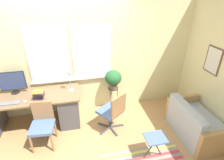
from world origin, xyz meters
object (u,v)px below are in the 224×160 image
object	(u,v)px
plant_stand	(113,90)
desk_chair_wooden	(42,124)
mouse	(25,101)
folding_stool	(155,140)
monitor	(12,82)
couch_loveseat	(195,124)
office_chair_swivel	(113,111)
desk_lamp	(69,76)
book_stack	(39,95)
potted_plant	(113,78)
keyboard	(9,103)

from	to	relation	value
plant_stand	desk_chair_wooden	bearing A→B (deg)	-152.02
mouse	folding_stool	xyz separation A→B (m)	(2.17, -1.06, -0.37)
monitor	couch_loveseat	size ratio (longest dim) A/B	0.42
mouse	office_chair_swivel	distance (m)	1.67
mouse	desk_lamp	xyz separation A→B (m)	(0.85, 0.27, 0.31)
mouse	book_stack	bearing A→B (deg)	18.34
desk_lamp	potted_plant	world-z (taller)	desk_lamp
keyboard	office_chair_swivel	xyz separation A→B (m)	(1.90, -0.27, -0.29)
plant_stand	potted_plant	distance (m)	0.32
mouse	desk_chair_wooden	bearing A→B (deg)	-47.74
desk_chair_wooden	office_chair_swivel	bearing A→B (deg)	8.44
desk_lamp	couch_loveseat	size ratio (longest dim) A/B	0.38
potted_plant	plant_stand	bearing A→B (deg)	45.00
monitor	couch_loveseat	bearing A→B (deg)	-18.38
couch_loveseat	folding_stool	xyz separation A→B (m)	(-1.01, -0.33, 0.14)
couch_loveseat	folding_stool	size ratio (longest dim) A/B	2.57
keyboard	book_stack	distance (m)	0.53
office_chair_swivel	potted_plant	world-z (taller)	potted_plant
monitor	office_chair_swivel	world-z (taller)	monitor
office_chair_swivel	book_stack	bearing A→B (deg)	-49.63
monitor	couch_loveseat	xyz separation A→B (m)	(3.46, -1.15, -0.74)
couch_loveseat	potted_plant	size ratio (longest dim) A/B	2.71
book_stack	plant_stand	size ratio (longest dim) A/B	0.37
mouse	book_stack	distance (m)	0.27
desk_lamp	office_chair_swivel	size ratio (longest dim) A/B	0.51
keyboard	potted_plant	world-z (taller)	potted_plant
desk_chair_wooden	couch_loveseat	size ratio (longest dim) A/B	0.71
desk_lamp	couch_loveseat	xyz separation A→B (m)	(2.34, -1.01, -0.81)
desk_chair_wooden	plant_stand	distance (m)	1.70
folding_stool	mouse	bearing A→B (deg)	153.89
monitor	desk_chair_wooden	size ratio (longest dim) A/B	0.59
potted_plant	monitor	bearing A→B (deg)	-178.36
book_stack	folding_stool	distance (m)	2.28
book_stack	desk_chair_wooden	size ratio (longest dim) A/B	0.25
monitor	mouse	bearing A→B (deg)	-56.62
keyboard	book_stack	bearing A→B (deg)	7.32
book_stack	desk_chair_wooden	bearing A→B (deg)	-82.64
folding_stool	keyboard	bearing A→B (deg)	156.26
monitor	plant_stand	distance (m)	2.12
desk_lamp	mouse	bearing A→B (deg)	-162.37
couch_loveseat	folding_stool	world-z (taller)	couch_loveseat
couch_loveseat	plant_stand	world-z (taller)	couch_loveseat
folding_stool	desk_lamp	bearing A→B (deg)	134.83
couch_loveseat	plant_stand	distance (m)	1.86
office_chair_swivel	plant_stand	xyz separation A→B (m)	(0.17, 0.72, 0.03)
book_stack	office_chair_swivel	world-z (taller)	book_stack
desk_lamp	folding_stool	distance (m)	2.00
plant_stand	mouse	bearing A→B (deg)	-165.34
monitor	office_chair_swivel	bearing A→B (deg)	-19.36
office_chair_swivel	couch_loveseat	size ratio (longest dim) A/B	0.75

